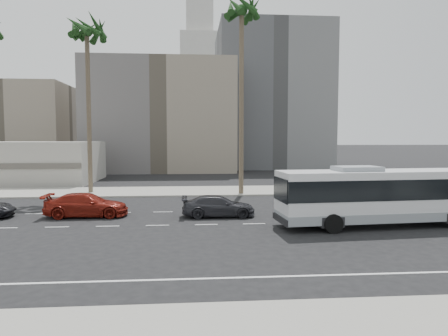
{
  "coord_description": "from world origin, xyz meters",
  "views": [
    {
      "loc": [
        -6.78,
        -24.07,
        5.29
      ],
      "look_at": [
        -4.58,
        4.0,
        3.23
      ],
      "focal_mm": 31.54,
      "sensor_mm": 36.0,
      "label": 1
    }
  ],
  "objects": [
    {
      "name": "ground",
      "position": [
        0.0,
        0.0,
        0.0
      ],
      "size": [
        700.0,
        700.0,
        0.0
      ],
      "primitive_type": "plane",
      "color": "black",
      "rests_on": "ground"
    },
    {
      "name": "sidewalk_north",
      "position": [
        0.0,
        15.5,
        0.07
      ],
      "size": [
        120.0,
        7.0,
        0.15
      ],
      "primitive_type": "cube",
      "color": "gray",
      "rests_on": "ground"
    },
    {
      "name": "commercial_low",
      "position": [
        -30.0,
        25.99,
        2.5
      ],
      "size": [
        22.0,
        12.16,
        5.0
      ],
      "color": "#AEAA9F",
      "rests_on": "ground"
    },
    {
      "name": "midrise_beige_west",
      "position": [
        -12.0,
        45.0,
        9.0
      ],
      "size": [
        24.0,
        18.0,
        18.0
      ],
      "primitive_type": "cube",
      "color": "slate",
      "rests_on": "ground"
    },
    {
      "name": "midrise_gray_center",
      "position": [
        8.0,
        52.0,
        13.0
      ],
      "size": [
        20.0,
        20.0,
        26.0
      ],
      "primitive_type": "cube",
      "color": "#535456",
      "rests_on": "ground"
    },
    {
      "name": "midrise_beige_far",
      "position": [
        -38.0,
        50.0,
        7.5
      ],
      "size": [
        18.0,
        16.0,
        15.0
      ],
      "primitive_type": "cube",
      "color": "slate",
      "rests_on": "ground"
    },
    {
      "name": "civic_tower",
      "position": [
        -2.0,
        250.0,
        38.83
      ],
      "size": [
        42.0,
        42.0,
        129.0
      ],
      "color": "silver",
      "rests_on": "ground"
    },
    {
      "name": "highrise_right",
      "position": [
        45.0,
        230.0,
        35.0
      ],
      "size": [
        26.0,
        26.0,
        70.0
      ],
      "primitive_type": "cube",
      "color": "slate",
      "rests_on": "ground"
    },
    {
      "name": "highrise_far",
      "position": [
        70.0,
        260.0,
        30.0
      ],
      "size": [
        22.0,
        22.0,
        60.0
      ],
      "primitive_type": "cube",
      "color": "slate",
      "rests_on": "ground"
    },
    {
      "name": "city_bus",
      "position": [
        4.67,
        -1.09,
        1.93
      ],
      "size": [
        12.96,
        3.84,
        3.67
      ],
      "rotation": [
        0.0,
        0.0,
        0.08
      ],
      "color": "silver",
      "rests_on": "ground"
    },
    {
      "name": "car_a",
      "position": [
        -5.08,
        2.58,
        0.72
      ],
      "size": [
        2.05,
        5.0,
        1.45
      ],
      "primitive_type": "imported",
      "rotation": [
        0.0,
        0.0,
        1.58
      ],
      "color": "#2B2B2F",
      "rests_on": "ground"
    },
    {
      "name": "car_b",
      "position": [
        -14.08,
        3.24,
        0.8
      ],
      "size": [
        2.3,
        5.56,
        1.61
      ],
      "primitive_type": "imported",
      "rotation": [
        0.0,
        0.0,
        1.58
      ],
      "color": "maroon",
      "rests_on": "ground"
    },
    {
      "name": "palm_near",
      "position": [
        -2.24,
        12.95,
        16.82
      ],
      "size": [
        5.52,
        5.52,
        18.57
      ],
      "rotation": [
        0.0,
        0.0,
        0.16
      ],
      "color": "brown",
      "rests_on": "ground"
    },
    {
      "name": "palm_mid",
      "position": [
        -16.79,
        14.94,
        15.21
      ],
      "size": [
        5.48,
        5.48,
        16.91
      ],
      "rotation": [
        0.0,
        0.0,
        -0.03
      ],
      "color": "brown",
      "rests_on": "ground"
    }
  ]
}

